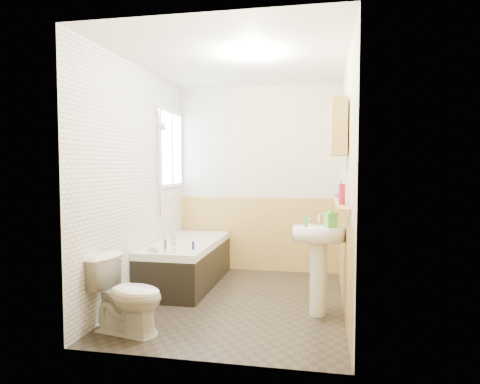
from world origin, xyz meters
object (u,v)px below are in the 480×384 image
object	(u,v)px
bathtub	(187,262)
sink	(319,252)
medicine_cabinet	(338,128)
pine_shelf	(340,203)
toilet	(127,295)

from	to	relation	value
bathtub	sink	world-z (taller)	sink
medicine_cabinet	pine_shelf	bearing A→B (deg)	34.67
pine_shelf	medicine_cabinet	world-z (taller)	medicine_cabinet
pine_shelf	toilet	bearing A→B (deg)	-153.42
bathtub	sink	size ratio (longest dim) A/B	1.69
pine_shelf	medicine_cabinet	xyz separation A→B (m)	(-0.03, -0.02, 0.72)
bathtub	toilet	distance (m)	1.54
medicine_cabinet	toilet	bearing A→B (deg)	-153.55
bathtub	medicine_cabinet	xyz separation A→B (m)	(1.74, -0.66, 1.52)
pine_shelf	bathtub	bearing A→B (deg)	160.10
pine_shelf	medicine_cabinet	size ratio (longest dim) A/B	2.66
bathtub	toilet	world-z (taller)	bathtub
bathtub	toilet	size ratio (longest dim) A/B	2.44
toilet	pine_shelf	size ratio (longest dim) A/B	0.43
bathtub	medicine_cabinet	size ratio (longest dim) A/B	2.80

